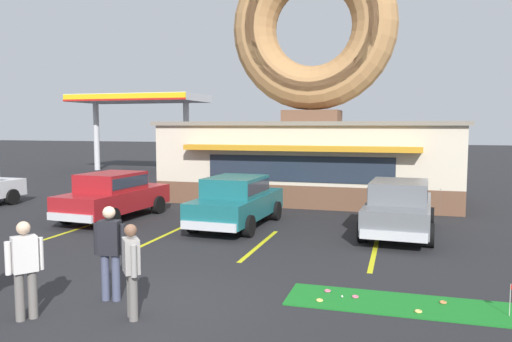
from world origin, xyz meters
TOP-DOWN VIEW (x-y plane):
  - ground_plane at (0.00, 0.00)m, footprint 160.00×160.00m
  - donut_shop_building at (0.45, 13.94)m, footprint 12.30×6.75m
  - putting_mat at (4.28, 1.40)m, footprint 4.04×1.20m
  - mini_donut_near_left at (2.88, 1.10)m, footprint 0.13×0.13m
  - mini_donut_near_right at (2.95, 1.66)m, footprint 0.13×0.13m
  - mini_donut_mid_left at (4.59, 1.03)m, footprint 0.13×0.13m
  - mini_donut_mid_centre at (5.03, 1.62)m, footprint 0.13×0.13m
  - mini_donut_mid_right at (3.49, 1.48)m, footprint 0.13×0.13m
  - golf_ball at (3.25, 1.41)m, footprint 0.04×0.04m
  - car_grey at (4.21, 7.39)m, footprint 2.16×4.64m
  - car_red at (-5.22, 7.24)m, footprint 2.21×4.67m
  - car_teal at (-0.75, 7.19)m, footprint 2.14×4.63m
  - pedestrian_blue_sweater_man at (-1.66, -1.03)m, footprint 0.42×0.50m
  - pedestrian_hooded_kid at (0.00, -0.50)m, footprint 0.43×0.48m
  - pedestrian_leather_jacket_man at (-0.82, 0.15)m, footprint 0.59×0.30m
  - trash_bin at (5.60, 11.28)m, footprint 0.57×0.57m
  - gas_station_canopy at (-13.30, 23.43)m, footprint 9.00×4.46m
  - parking_stripe_far_left at (-5.36, 5.00)m, footprint 0.12×3.60m
  - parking_stripe_left at (-2.36, 5.00)m, footprint 0.12×3.60m
  - parking_stripe_mid_left at (0.64, 5.00)m, footprint 0.12×3.60m
  - parking_stripe_centre at (3.64, 5.00)m, footprint 0.12×3.60m

SIDE VIEW (x-z plane):
  - ground_plane at x=0.00m, z-range 0.00..0.00m
  - parking_stripe_far_left at x=-5.36m, z-range 0.00..0.01m
  - parking_stripe_left at x=-2.36m, z-range 0.00..0.01m
  - parking_stripe_mid_left at x=0.64m, z-range 0.00..0.01m
  - parking_stripe_centre at x=3.64m, z-range 0.00..0.01m
  - putting_mat at x=4.28m, z-range 0.00..0.03m
  - mini_donut_near_left at x=2.88m, z-range 0.03..0.07m
  - mini_donut_near_right at x=2.95m, z-range 0.03..0.07m
  - mini_donut_mid_left at x=4.59m, z-range 0.03..0.07m
  - mini_donut_mid_centre at x=5.03m, z-range 0.03..0.07m
  - mini_donut_mid_right at x=3.49m, z-range 0.03..0.07m
  - golf_ball at x=3.25m, z-range 0.03..0.07m
  - trash_bin at x=5.60m, z-range 0.01..0.99m
  - car_grey at x=4.21m, z-range 0.07..1.67m
  - car_red at x=-5.22m, z-range 0.07..1.67m
  - car_teal at x=-0.75m, z-range 0.07..1.67m
  - pedestrian_hooded_kid at x=0.00m, z-range 0.08..1.68m
  - pedestrian_blue_sweater_man at x=-1.66m, z-range 0.09..1.74m
  - pedestrian_leather_jacket_man at x=-0.82m, z-range 0.10..1.85m
  - donut_shop_building at x=0.45m, z-range -1.74..9.22m
  - gas_station_canopy at x=-13.30m, z-range 2.21..7.51m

